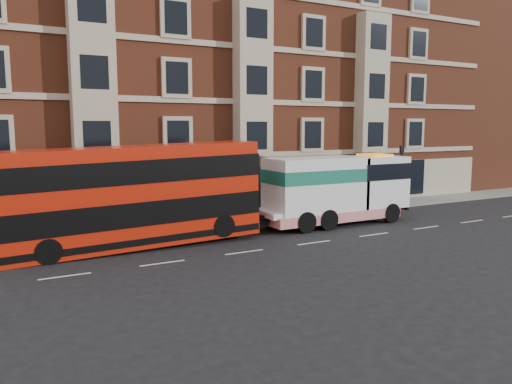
% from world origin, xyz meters
% --- Properties ---
extents(ground, '(120.00, 120.00, 0.00)m').
position_xyz_m(ground, '(0.00, 0.00, 0.00)').
color(ground, black).
rests_on(ground, ground).
extents(sidewalk, '(90.00, 3.00, 0.15)m').
position_xyz_m(sidewalk, '(0.00, 7.50, 0.07)').
color(sidewalk, slate).
rests_on(sidewalk, ground).
extents(victorian_terrace, '(45.00, 12.00, 20.40)m').
position_xyz_m(victorian_terrace, '(0.50, 15.00, 10.07)').
color(victorian_terrace, brown).
rests_on(victorian_terrace, ground).
extents(filler_east, '(18.00, 10.00, 19.00)m').
position_xyz_m(filler_east, '(32.00, 14.00, 9.43)').
color(filler_east, brown).
rests_on(filler_east, ground).
extents(lamp_post_west, '(0.35, 0.15, 4.35)m').
position_xyz_m(lamp_post_west, '(-6.00, 6.20, 2.68)').
color(lamp_post_west, black).
rests_on(lamp_post_west, sidewalk).
extents(lamp_post_east, '(0.35, 0.15, 4.35)m').
position_xyz_m(lamp_post_east, '(12.00, 6.20, 2.68)').
color(lamp_post_east, black).
rests_on(lamp_post_east, sidewalk).
extents(double_decker_bus, '(12.25, 2.81, 4.96)m').
position_xyz_m(double_decker_bus, '(-8.20, 3.43, 2.63)').
color(double_decker_bus, red).
rests_on(double_decker_bus, ground).
extents(tow_truck, '(9.81, 2.90, 4.09)m').
position_xyz_m(tow_truck, '(3.87, 3.43, 2.17)').
color(tow_truck, white).
rests_on(tow_truck, ground).
extents(pedestrian, '(0.78, 0.72, 1.78)m').
position_xyz_m(pedestrian, '(-6.35, 7.25, 1.04)').
color(pedestrian, '#1A2634').
rests_on(pedestrian, sidewalk).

